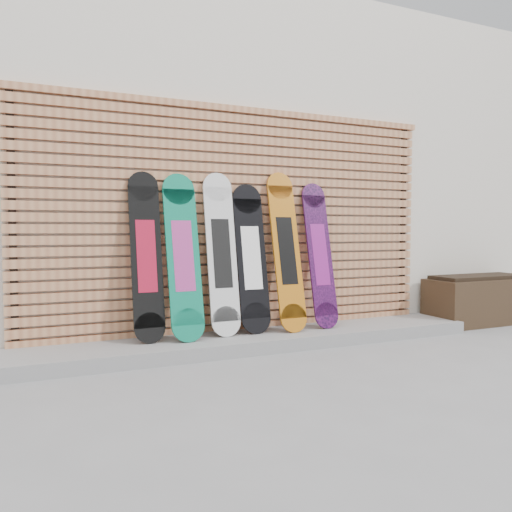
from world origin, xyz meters
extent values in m
plane|color=gray|center=(0.00, 0.00, 0.00)|extent=(80.00, 80.00, 0.00)
cube|color=silver|center=(0.50, 3.50, 1.80)|extent=(12.00, 5.00, 3.60)
cube|color=gray|center=(-0.15, 0.68, 0.06)|extent=(4.60, 0.70, 0.12)
cube|color=#B8744C|center=(-0.15, 0.97, 0.14)|extent=(4.20, 0.05, 0.08)
cube|color=#B8744C|center=(-0.15, 0.97, 0.23)|extent=(4.20, 0.05, 0.08)
cube|color=#B8744C|center=(-0.15, 0.97, 0.33)|extent=(4.20, 0.05, 0.07)
cube|color=#B8744C|center=(-0.15, 0.97, 0.43)|extent=(4.20, 0.05, 0.07)
cube|color=#B8744C|center=(-0.15, 0.97, 0.53)|extent=(4.20, 0.05, 0.07)
cube|color=#B8744C|center=(-0.15, 0.97, 0.62)|extent=(4.20, 0.05, 0.07)
cube|color=#B8744C|center=(-0.15, 0.97, 0.72)|extent=(4.20, 0.05, 0.07)
cube|color=#B8744C|center=(-0.15, 0.97, 0.82)|extent=(4.20, 0.05, 0.07)
cube|color=#B8744C|center=(-0.15, 0.97, 0.91)|extent=(4.20, 0.05, 0.07)
cube|color=#B8744C|center=(-0.15, 0.97, 1.01)|extent=(4.20, 0.05, 0.08)
cube|color=#B8744C|center=(-0.15, 0.97, 1.11)|extent=(4.20, 0.05, 0.08)
cube|color=#B8744C|center=(-0.15, 0.97, 1.20)|extent=(4.20, 0.05, 0.08)
cube|color=#B8744C|center=(-0.15, 0.97, 1.30)|extent=(4.20, 0.05, 0.08)
cube|color=#B8744C|center=(-0.15, 0.97, 1.40)|extent=(4.20, 0.05, 0.08)
cube|color=#B8744C|center=(-0.15, 0.97, 1.50)|extent=(4.20, 0.05, 0.08)
cube|color=#B8744C|center=(-0.15, 0.97, 1.59)|extent=(4.20, 0.05, 0.08)
cube|color=#B8744C|center=(-0.15, 0.97, 1.69)|extent=(4.20, 0.05, 0.08)
cube|color=#B8744C|center=(-0.15, 0.97, 1.79)|extent=(4.20, 0.05, 0.08)
cube|color=#B8744C|center=(-0.15, 0.97, 1.88)|extent=(4.20, 0.05, 0.08)
cube|color=#B8744C|center=(-0.15, 0.97, 1.98)|extent=(4.20, 0.05, 0.08)
cube|color=#B8744C|center=(-0.15, 0.97, 2.08)|extent=(4.20, 0.05, 0.08)
cube|color=#B8744C|center=(-0.15, 0.97, 2.17)|extent=(4.20, 0.05, 0.08)
cube|color=black|center=(-2.17, 0.99, 1.12)|extent=(0.06, 0.04, 2.23)
cube|color=black|center=(1.87, 0.99, 1.12)|extent=(0.06, 0.04, 2.23)
cube|color=#B8744C|center=(-0.15, 0.97, 2.26)|extent=(4.26, 0.07, 0.06)
cube|color=#302215|center=(2.74, 0.68, 0.26)|extent=(1.27, 0.53, 0.53)
cube|color=black|center=(2.74, 0.68, 0.55)|extent=(1.16, 0.42, 0.04)
cube|color=black|center=(-1.11, 0.80, 0.87)|extent=(0.27, 0.25, 1.24)
cylinder|color=black|center=(-1.11, 0.68, 0.25)|extent=(0.27, 0.07, 0.27)
cylinder|color=black|center=(-1.11, 0.91, 1.49)|extent=(0.27, 0.07, 0.27)
cube|color=maroon|center=(-1.11, 0.80, 0.87)|extent=(0.17, 0.14, 0.63)
cube|color=#0C7A5A|center=(-0.79, 0.75, 0.87)|extent=(0.30, 0.31, 1.21)
cylinder|color=#0C7A5A|center=(-0.79, 0.61, 0.26)|extent=(0.30, 0.09, 0.29)
cylinder|color=#0C7A5A|center=(-0.79, 0.90, 1.47)|extent=(0.30, 0.09, 0.29)
cube|color=#C24497|center=(-0.79, 0.75, 0.87)|extent=(0.18, 0.18, 0.63)
cube|color=silver|center=(-0.41, 0.79, 0.88)|extent=(0.28, 0.25, 1.25)
cylinder|color=silver|center=(-0.41, 0.68, 0.26)|extent=(0.28, 0.07, 0.28)
cylinder|color=silver|center=(-0.41, 0.91, 1.50)|extent=(0.28, 0.07, 0.28)
cube|color=black|center=(-0.41, 0.79, 0.88)|extent=(0.17, 0.15, 0.64)
cube|color=black|center=(-0.11, 0.79, 0.83)|extent=(0.30, 0.25, 1.14)
cylinder|color=black|center=(-0.11, 0.68, 0.27)|extent=(0.30, 0.08, 0.30)
cylinder|color=black|center=(-0.11, 0.91, 1.40)|extent=(0.30, 0.08, 0.30)
cube|color=white|center=(-0.11, 0.79, 0.83)|extent=(0.18, 0.14, 0.60)
cube|color=#C26E14|center=(0.24, 0.75, 0.90)|extent=(0.28, 0.33, 1.29)
cylinder|color=#C26E14|center=(0.24, 0.60, 0.25)|extent=(0.28, 0.09, 0.27)
cylinder|color=#C26E14|center=(0.24, 0.90, 1.54)|extent=(0.28, 0.09, 0.27)
cube|color=black|center=(0.24, 0.75, 0.90)|extent=(0.17, 0.18, 0.66)
cube|color=black|center=(0.63, 0.77, 0.85)|extent=(0.26, 0.30, 1.21)
cylinder|color=black|center=(0.63, 0.63, 0.25)|extent=(0.26, 0.08, 0.26)
cylinder|color=black|center=(0.63, 0.91, 1.45)|extent=(0.26, 0.08, 0.26)
cube|color=#8E1C80|center=(0.63, 0.77, 0.85)|extent=(0.16, 0.17, 0.62)
camera|label=1|loc=(-1.99, -3.58, 1.10)|focal=35.00mm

